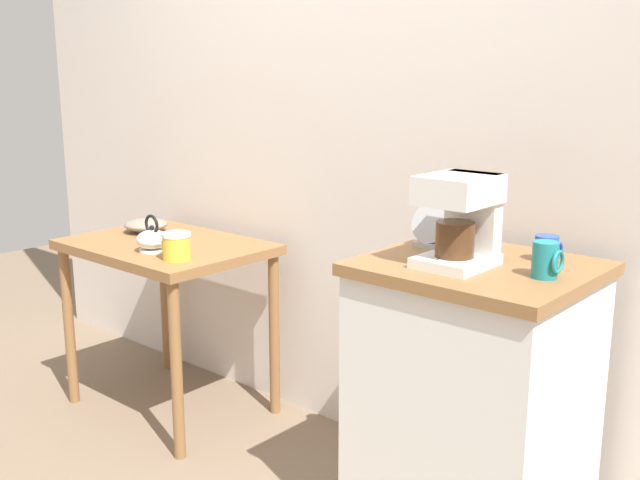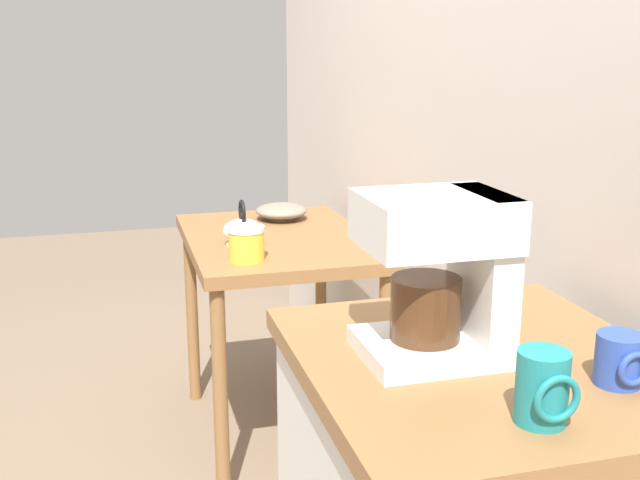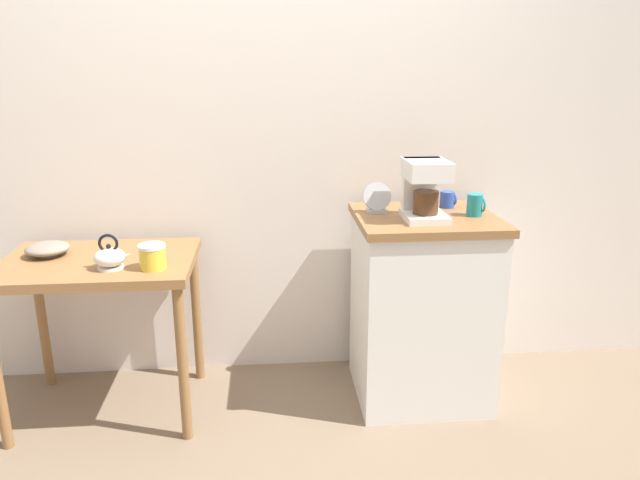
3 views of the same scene
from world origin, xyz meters
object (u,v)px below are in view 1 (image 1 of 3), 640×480
object	(u,v)px
mug_dark_teal	(546,260)
teakettle	(153,240)
bowl_stoneware	(146,225)
mug_blue	(547,249)
canister_enamel	(176,246)
table_clock	(430,228)
coffee_maker	(462,216)

from	to	relation	value
mug_dark_teal	teakettle	bearing A→B (deg)	-175.60
bowl_stoneware	mug_dark_teal	size ratio (longest dim) A/B	1.89
mug_dark_teal	mug_blue	size ratio (longest dim) A/B	1.30
teakettle	canister_enamel	world-z (taller)	teakettle
mug_dark_teal	table_clock	size ratio (longest dim) A/B	0.71
teakettle	coffee_maker	bearing A→B (deg)	3.92
teakettle	canister_enamel	bearing A→B (deg)	-6.35
bowl_stoneware	table_clock	bearing A→B (deg)	0.77
bowl_stoneware	mug_dark_teal	bearing A→B (deg)	-2.31
canister_enamel	coffee_maker	bearing A→B (deg)	5.47
mug_blue	coffee_maker	bearing A→B (deg)	-130.41
bowl_stoneware	table_clock	world-z (taller)	table_clock
coffee_maker	bowl_stoneware	bearing A→B (deg)	176.31
teakettle	mug_blue	xyz separation A→B (m)	(1.50, 0.29, 0.15)
teakettle	mug_blue	size ratio (longest dim) A/B	2.02
coffee_maker	mug_dark_teal	size ratio (longest dim) A/B	2.63
coffee_maker	table_clock	bearing A→B (deg)	145.49
mug_dark_teal	bowl_stoneware	bearing A→B (deg)	177.69
bowl_stoneware	mug_dark_teal	distance (m)	1.90
coffee_maker	mug_blue	xyz separation A→B (m)	(0.17, 0.20, -0.10)
bowl_stoneware	coffee_maker	size ratio (longest dim) A/B	0.72
bowl_stoneware	teakettle	bearing A→B (deg)	-31.80
teakettle	mug_blue	world-z (taller)	mug_blue
canister_enamel	table_clock	size ratio (longest dim) A/B	0.79
teakettle	canister_enamel	distance (m)	0.18
table_clock	teakettle	bearing A→B (deg)	-169.28
mug_dark_teal	mug_blue	world-z (taller)	mug_dark_teal
bowl_stoneware	teakettle	size ratio (longest dim) A/B	1.21
bowl_stoneware	table_clock	xyz separation A→B (m)	(1.47, 0.02, 0.19)
canister_enamel	mug_dark_teal	size ratio (longest dim) A/B	1.12
mug_blue	table_clock	size ratio (longest dim) A/B	0.55
mug_blue	canister_enamel	bearing A→B (deg)	-166.82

